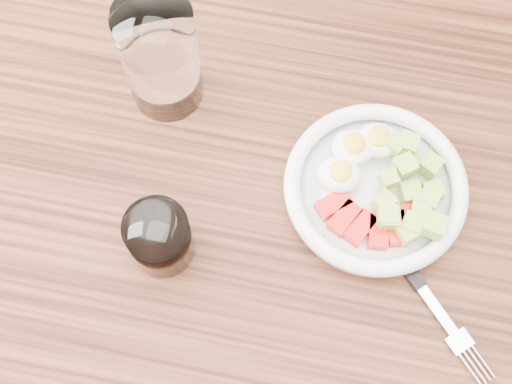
% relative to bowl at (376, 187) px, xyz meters
% --- Properties ---
extents(ground, '(4.00, 4.00, 0.00)m').
position_rel_bowl_xyz_m(ground, '(-0.11, -0.05, -0.79)').
color(ground, brown).
rests_on(ground, ground).
extents(dining_table, '(1.50, 0.90, 0.77)m').
position_rel_bowl_xyz_m(dining_table, '(-0.11, -0.05, -0.12)').
color(dining_table, brown).
rests_on(dining_table, ground).
extents(bowl, '(0.20, 0.20, 0.05)m').
position_rel_bowl_xyz_m(bowl, '(0.00, 0.00, 0.00)').
color(bowl, white).
rests_on(bowl, dining_table).
extents(fork, '(0.16, 0.17, 0.01)m').
position_rel_bowl_xyz_m(fork, '(0.05, -0.08, -0.01)').
color(fork, black).
rests_on(fork, dining_table).
extents(water_glass, '(0.08, 0.08, 0.15)m').
position_rel_bowl_xyz_m(water_glass, '(-0.25, 0.08, 0.06)').
color(water_glass, white).
rests_on(water_glass, dining_table).
extents(coffee_glass, '(0.07, 0.07, 0.08)m').
position_rel_bowl_xyz_m(coffee_glass, '(-0.21, -0.11, 0.02)').
color(coffee_glass, white).
rests_on(coffee_glass, dining_table).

